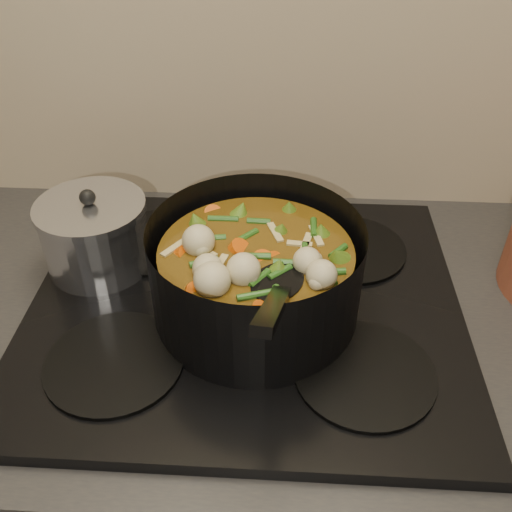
{
  "coord_description": "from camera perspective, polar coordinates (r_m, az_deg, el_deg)",
  "views": [
    {
      "loc": [
        0.05,
        1.32,
        1.49
      ],
      "look_at": [
        0.02,
        1.91,
        1.03
      ],
      "focal_mm": 40.0,
      "sensor_mm": 36.0,
      "label": 1
    }
  ],
  "objects": [
    {
      "name": "saucepan",
      "position": [
        0.9,
        -15.77,
        2.08
      ],
      "size": [
        0.16,
        0.16,
        0.13
      ],
      "rotation": [
        0.0,
        0.0,
        -0.08
      ],
      "color": "silver",
      "rests_on": "stovetop"
    },
    {
      "name": "stovetop",
      "position": [
        0.84,
        -1.04,
        -4.86
      ],
      "size": [
        0.62,
        0.54,
        0.03
      ],
      "color": "black",
      "rests_on": "counter"
    },
    {
      "name": "stockpot",
      "position": [
        0.77,
        0.02,
        -1.92
      ],
      "size": [
        0.36,
        0.43,
        0.21
      ],
      "rotation": [
        0.0,
        0.0,
        -0.3
      ],
      "color": "black",
      "rests_on": "stovetop"
    },
    {
      "name": "counter",
      "position": [
        1.2,
        -0.78,
        -21.28
      ],
      "size": [
        2.64,
        0.64,
        0.91
      ],
      "color": "brown",
      "rests_on": "ground"
    }
  ]
}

